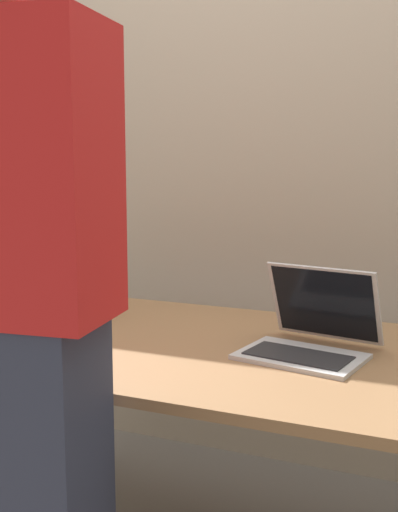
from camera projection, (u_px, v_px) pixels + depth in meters
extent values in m
cube|color=olive|center=(190.00, 346.00, 1.83)|extent=(1.45, 0.89, 0.03)
cylinder|color=#2D2D30|center=(74.00, 391.00, 2.49)|extent=(0.07, 0.07, 0.70)
cube|color=#B7BABC|center=(301.00, 357.00, 1.67)|extent=(0.35, 0.27, 0.01)
cube|color=#232326|center=(298.00, 355.00, 1.66)|extent=(0.28, 0.17, 0.00)
cube|color=#B7BABC|center=(324.00, 303.00, 1.78)|extent=(0.33, 0.15, 0.22)
cube|color=black|center=(324.00, 303.00, 1.78)|extent=(0.30, 0.14, 0.20)
cylinder|color=#472B14|center=(79.00, 294.00, 2.06)|extent=(0.07, 0.07, 0.17)
cone|color=#472B14|center=(79.00, 264.00, 2.04)|extent=(0.07, 0.07, 0.03)
cylinder|color=#472B14|center=(78.00, 247.00, 2.03)|extent=(0.03, 0.03, 0.08)
cylinder|color=#BFB74C|center=(78.00, 232.00, 2.03)|extent=(0.04, 0.04, 0.01)
cylinder|color=#D9C65A|center=(79.00, 292.00, 2.06)|extent=(0.08, 0.08, 0.06)
cylinder|color=#333333|center=(78.00, 287.00, 2.14)|extent=(0.07, 0.07, 0.19)
cone|color=#333333|center=(77.00, 256.00, 2.13)|extent=(0.07, 0.07, 0.02)
cylinder|color=#333333|center=(77.00, 241.00, 2.12)|extent=(0.03, 0.03, 0.08)
cylinder|color=#BFB74C|center=(76.00, 227.00, 2.11)|extent=(0.04, 0.04, 0.01)
cylinder|color=silver|center=(78.00, 284.00, 2.14)|extent=(0.07, 0.07, 0.07)
cube|color=tan|center=(278.00, 144.00, 2.53)|extent=(6.00, 0.10, 2.60)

